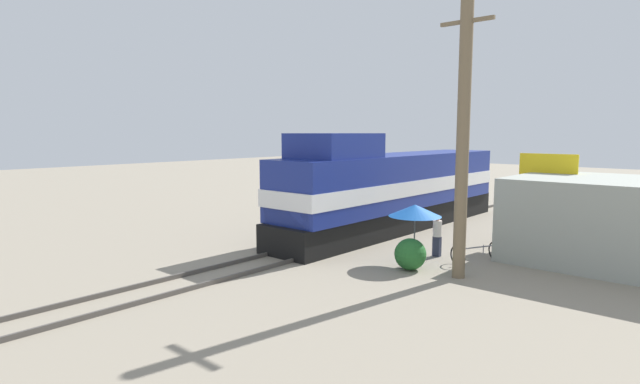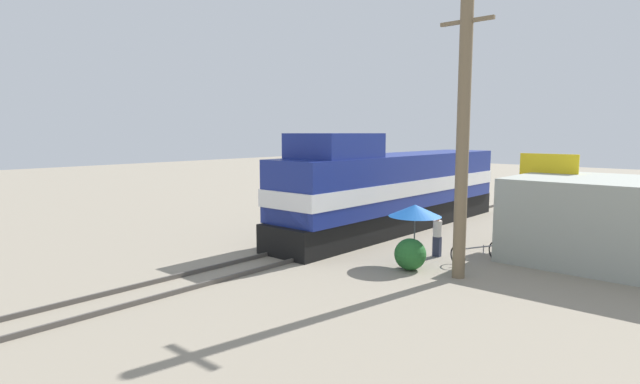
{
  "view_description": "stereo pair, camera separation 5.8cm",
  "coord_description": "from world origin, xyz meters",
  "px_view_note": "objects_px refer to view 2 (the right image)",
  "views": [
    {
      "loc": [
        13.56,
        -16.57,
        4.85
      ],
      "look_at": [
        1.2,
        -2.52,
        2.61
      ],
      "focal_mm": 28.0,
      "sensor_mm": 36.0,
      "label": 1
    },
    {
      "loc": [
        13.61,
        -16.54,
        4.85
      ],
      "look_at": [
        1.2,
        -2.52,
        2.61
      ],
      "focal_mm": 28.0,
      "sensor_mm": 36.0,
      "label": 2
    }
  ],
  "objects_px": {
    "locomotive": "(392,189)",
    "utility_pole": "(463,134)",
    "bicycle": "(477,253)",
    "billboard_sign": "(548,176)",
    "vendor_umbrella": "(415,211)",
    "person_bystander": "(437,234)"
  },
  "relations": [
    {
      "from": "vendor_umbrella",
      "to": "bicycle",
      "type": "distance_m",
      "value": 2.87
    },
    {
      "from": "person_bystander",
      "to": "billboard_sign",
      "type": "bearing_deg",
      "value": 60.42
    },
    {
      "from": "utility_pole",
      "to": "person_bystander",
      "type": "distance_m",
      "value": 4.84
    },
    {
      "from": "vendor_umbrella",
      "to": "billboard_sign",
      "type": "xyz_separation_m",
      "value": [
        2.71,
        6.15,
        1.02
      ]
    },
    {
      "from": "billboard_sign",
      "to": "utility_pole",
      "type": "bearing_deg",
      "value": -95.7
    },
    {
      "from": "billboard_sign",
      "to": "person_bystander",
      "type": "relative_size",
      "value": 2.39
    },
    {
      "from": "utility_pole",
      "to": "vendor_umbrella",
      "type": "distance_m",
      "value": 3.51
    },
    {
      "from": "billboard_sign",
      "to": "bicycle",
      "type": "bearing_deg",
      "value": -102.85
    },
    {
      "from": "billboard_sign",
      "to": "person_bystander",
      "type": "distance_m",
      "value": 5.69
    },
    {
      "from": "person_bystander",
      "to": "bicycle",
      "type": "xyz_separation_m",
      "value": [
        1.59,
        0.11,
        -0.52
      ]
    },
    {
      "from": "locomotive",
      "to": "bicycle",
      "type": "xyz_separation_m",
      "value": [
        5.92,
        -3.27,
        -1.68
      ]
    },
    {
      "from": "utility_pole",
      "to": "vendor_umbrella",
      "type": "height_order",
      "value": "utility_pole"
    },
    {
      "from": "locomotive",
      "to": "person_bystander",
      "type": "relative_size",
      "value": 9.97
    },
    {
      "from": "locomotive",
      "to": "utility_pole",
      "type": "distance_m",
      "value": 8.77
    },
    {
      "from": "utility_pole",
      "to": "person_bystander",
      "type": "relative_size",
      "value": 5.73
    },
    {
      "from": "billboard_sign",
      "to": "vendor_umbrella",
      "type": "bearing_deg",
      "value": -113.75
    },
    {
      "from": "utility_pole",
      "to": "bicycle",
      "type": "bearing_deg",
      "value": 99.08
    },
    {
      "from": "utility_pole",
      "to": "billboard_sign",
      "type": "distance_m",
      "value": 6.97
    },
    {
      "from": "locomotive",
      "to": "bicycle",
      "type": "relative_size",
      "value": 8.27
    },
    {
      "from": "locomotive",
      "to": "vendor_umbrella",
      "type": "distance_m",
      "value": 6.5
    },
    {
      "from": "locomotive",
      "to": "utility_pole",
      "type": "xyz_separation_m",
      "value": [
        6.27,
        -5.49,
        2.74
      ]
    },
    {
      "from": "locomotive",
      "to": "utility_pole",
      "type": "bearing_deg",
      "value": -41.18
    }
  ]
}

